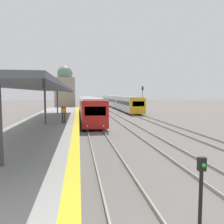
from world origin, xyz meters
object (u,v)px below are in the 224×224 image
at_px(signal_post_near, 201,184).
at_px(signal_mast_far, 143,96).
at_px(person_on_platform, 64,112).
at_px(train_near, 88,105).
at_px(train_far, 117,101).

bearing_deg(signal_post_near, signal_mast_far, 75.96).
xyz_separation_m(person_on_platform, signal_post_near, (4.51, -14.49, -0.74)).
relative_size(train_near, signal_post_near, 16.00).
bearing_deg(train_near, person_on_platform, -100.53).
bearing_deg(signal_mast_far, person_on_platform, -124.07).
distance_m(person_on_platform, signal_post_near, 15.19).
height_order(train_near, signal_mast_far, signal_mast_far).
height_order(train_far, signal_mast_far, signal_mast_far).
relative_size(train_near, train_far, 0.73).
height_order(person_on_platform, train_near, train_near).
xyz_separation_m(train_near, train_far, (7.98, 19.65, -0.03)).
bearing_deg(train_near, signal_post_near, -86.76).
bearing_deg(signal_post_near, train_near, 93.24).
xyz_separation_m(person_on_platform, train_far, (10.81, 34.86, -0.26)).
xyz_separation_m(train_near, signal_post_near, (1.68, -29.70, -0.51)).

